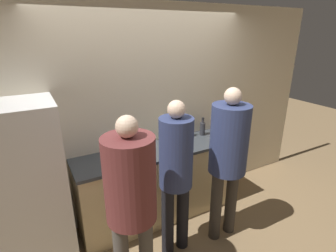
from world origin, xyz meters
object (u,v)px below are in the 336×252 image
at_px(refrigerator, 22,191).
at_px(person_center, 176,169).
at_px(bottle_dark, 202,128).
at_px(cup_yellow, 145,146).
at_px(bottle_red, 132,148).
at_px(cup_red, 217,130).
at_px(utensil_crock, 188,131).
at_px(fruit_bowl, 176,142).
at_px(person_right, 228,151).
at_px(person_left, 131,193).

xyz_separation_m(refrigerator, person_center, (1.35, -0.55, 0.15)).
bearing_deg(refrigerator, bottle_dark, 4.29).
distance_m(person_center, cup_yellow, 0.67).
relative_size(bottle_red, cup_red, 1.65).
xyz_separation_m(utensil_crock, bottle_dark, (0.20, -0.05, 0.02)).
relative_size(refrigerator, utensil_crock, 6.62).
height_order(fruit_bowl, bottle_red, bottle_red).
xyz_separation_m(person_right, fruit_bowl, (-0.26, 0.64, -0.09)).
bearing_deg(cup_yellow, utensil_crock, 8.07).
bearing_deg(utensil_crock, person_right, -92.18).
bearing_deg(fruit_bowl, bottle_red, 172.41).
distance_m(refrigerator, utensil_crock, 2.01).
bearing_deg(person_center, fruit_bowl, 59.12).
distance_m(person_center, cup_red, 1.23).
relative_size(refrigerator, person_left, 1.00).
height_order(refrigerator, fruit_bowl, refrigerator).
bearing_deg(utensil_crock, fruit_bowl, -146.88).
xyz_separation_m(person_center, cup_red, (1.04, 0.66, -0.00)).
bearing_deg(cup_red, person_right, -121.22).
height_order(person_center, cup_yellow, person_center).
bearing_deg(person_center, person_right, -6.40).
height_order(person_center, bottle_red, person_center).
xyz_separation_m(person_center, cup_yellow, (-0.04, 0.67, -0.01)).
bearing_deg(bottle_red, cup_yellow, 7.60).
height_order(person_right, fruit_bowl, person_right).
bearing_deg(refrigerator, bottle_red, 4.79).
bearing_deg(cup_red, bottle_dark, 164.58).
xyz_separation_m(utensil_crock, cup_yellow, (-0.67, -0.10, -0.03)).
relative_size(refrigerator, cup_yellow, 18.69).
height_order(person_left, person_center, person_left).
height_order(utensil_crock, cup_red, utensil_crock).
distance_m(person_center, person_right, 0.61).
relative_size(utensil_crock, bottle_red, 1.54).
bearing_deg(bottle_red, person_left, -112.15).
xyz_separation_m(bottle_dark, cup_red, (0.20, -0.06, -0.05)).
relative_size(cup_red, cup_yellow, 1.11).
height_order(person_center, person_right, person_right).
height_order(person_left, bottle_dark, person_left).
height_order(refrigerator, cup_yellow, refrigerator).
height_order(refrigerator, bottle_dark, refrigerator).
relative_size(person_left, cup_yellow, 18.71).
distance_m(utensil_crock, cup_yellow, 0.68).
relative_size(person_left, bottle_red, 10.20).
xyz_separation_m(person_right, bottle_dark, (0.24, 0.78, -0.04)).
bearing_deg(person_center, utensil_crock, 50.28).
bearing_deg(bottle_dark, person_right, -106.81).
distance_m(person_left, bottle_dark, 1.71).
distance_m(bottle_dark, bottle_red, 1.04).
distance_m(fruit_bowl, utensil_crock, 0.35).
bearing_deg(refrigerator, utensil_crock, 6.14).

